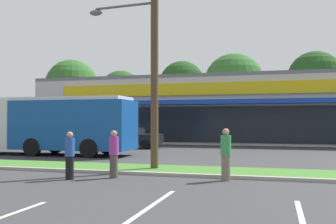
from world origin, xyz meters
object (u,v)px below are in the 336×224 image
object	(u,v)px
car_0	(28,137)
car_2	(130,137)
pedestrian_near_bench	(114,154)
pedestrian_by_pole	(226,154)
pedestrian_far	(70,155)
city_bus	(31,124)
utility_pole	(151,45)

from	to	relation	value
car_0	car_2	world-z (taller)	car_0
pedestrian_near_bench	car_2	bearing A→B (deg)	89.36
pedestrian_by_pole	pedestrian_far	size ratio (longest dim) A/B	1.07
city_bus	car_2	world-z (taller)	city_bus
car_0	pedestrian_by_pole	xyz separation A→B (m)	(15.83, -11.76, 0.08)
city_bus	pedestrian_far	xyz separation A→B (m)	(7.11, -7.95, -0.97)
pedestrian_far	pedestrian_by_pole	bearing A→B (deg)	-145.14
city_bus	car_0	world-z (taller)	city_bus
pedestrian_near_bench	pedestrian_far	distance (m)	1.46
city_bus	pedestrian_near_bench	xyz separation A→B (m)	(8.38, -7.23, -0.95)
car_2	pedestrian_far	world-z (taller)	pedestrian_far
utility_pole	pedestrian_far	size ratio (longest dim) A/B	5.74
car_0	pedestrian_by_pole	world-z (taller)	pedestrian_by_pole
city_bus	pedestrian_near_bench	distance (m)	11.11
city_bus	pedestrian_far	bearing A→B (deg)	131.08
pedestrian_near_bench	pedestrian_by_pole	xyz separation A→B (m)	(3.75, 0.43, 0.04)
city_bus	car_0	size ratio (longest dim) A/B	3.01
pedestrian_near_bench	pedestrian_by_pole	distance (m)	3.78
city_bus	pedestrian_far	distance (m)	10.71
car_2	pedestrian_by_pole	distance (m)	15.64
city_bus	pedestrian_far	world-z (taller)	city_bus
pedestrian_near_bench	car_0	bearing A→B (deg)	115.13
city_bus	car_2	bearing A→B (deg)	-120.98
pedestrian_far	pedestrian_near_bench	bearing A→B (deg)	-128.61
utility_pole	car_0	distance (m)	16.79
pedestrian_by_pole	utility_pole	bearing A→B (deg)	-164.98
pedestrian_by_pole	pedestrian_far	world-z (taller)	pedestrian_by_pole
city_bus	pedestrian_near_bench	size ratio (longest dim) A/B	7.67
pedestrian_far	utility_pole	bearing A→B (deg)	-102.79
city_bus	pedestrian_by_pole	xyz separation A→B (m)	(12.14, -6.80, -0.91)
car_0	utility_pole	bearing A→B (deg)	141.45
car_2	pedestrian_by_pole	world-z (taller)	pedestrian_by_pole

